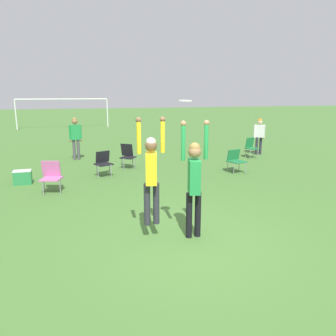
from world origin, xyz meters
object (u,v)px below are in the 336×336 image
at_px(camping_chair_3, 236,159).
at_px(person_spectator_far, 75,135).
at_px(camping_chair_4, 251,146).
at_px(camping_chair_0, 103,161).
at_px(camping_chair_1, 128,154).
at_px(frisbee, 185,101).
at_px(camping_chair_2, 51,175).
at_px(person_jumping, 151,169).
at_px(cooler_box, 23,177).
at_px(person_defending, 194,177).
at_px(person_spectator_near, 259,133).

distance_m(camping_chair_3, person_spectator_far, 6.63).
bearing_deg(camping_chair_4, camping_chair_0, -3.60).
bearing_deg(camping_chair_1, frisbee, 128.45).
xyz_separation_m(camping_chair_2, camping_chair_3, (6.10, 0.59, -0.03)).
height_order(camping_chair_2, camping_chair_4, same).
relative_size(person_jumping, frisbee, 8.41).
xyz_separation_m(person_spectator_far, cooler_box, (-1.72, -3.47, -0.85)).
distance_m(person_jumping, camping_chair_0, 5.26).
relative_size(camping_chair_3, person_spectator_far, 0.45).
bearing_deg(camping_chair_3, camping_chair_2, -8.15).
height_order(person_defending, frisbee, frisbee).
bearing_deg(person_jumping, camping_chair_2, 41.42).
xyz_separation_m(person_jumping, camping_chair_0, (-0.33, 5.18, -0.84)).
bearing_deg(camping_chair_3, person_defending, 39.70).
bearing_deg(camping_chair_4, cooler_box, -5.19).
bearing_deg(person_defending, person_spectator_far, -153.25).
bearing_deg(person_defending, camping_chair_2, -131.48).
relative_size(person_spectator_near, person_spectator_far, 0.92).
bearing_deg(camping_chair_0, camping_chair_1, -157.85).
height_order(person_jumping, camping_chair_0, person_jumping).
bearing_deg(camping_chair_4, person_spectator_near, -157.99).
bearing_deg(person_spectator_far, camping_chair_1, -60.95).
distance_m(camping_chair_0, camping_chair_2, 2.12).
distance_m(person_defending, camping_chair_0, 5.54).
height_order(camping_chair_4, cooler_box, camping_chair_4).
relative_size(frisbee, camping_chair_2, 0.28).
bearing_deg(frisbee, camping_chair_4, 50.95).
height_order(person_jumping, camping_chair_3, person_jumping).
height_order(camping_chair_2, cooler_box, camping_chair_2).
xyz_separation_m(person_defending, person_spectator_far, (-1.86, 8.56, -0.14)).
bearing_deg(frisbee, person_spectator_far, 100.74).
height_order(camping_chair_0, camping_chair_3, camping_chair_0).
bearing_deg(camping_chair_4, camping_chair_1, -11.55).
bearing_deg(camping_chair_1, person_spectator_near, -131.15).
height_order(frisbee, camping_chair_2, frisbee).
relative_size(camping_chair_0, person_spectator_near, 0.51).
bearing_deg(camping_chair_0, camping_chair_3, 147.19).
height_order(person_spectator_near, cooler_box, person_spectator_near).
xyz_separation_m(person_spectator_near, person_spectator_far, (-7.98, 1.17, 0.09)).
bearing_deg(person_spectator_far, camping_chair_0, -86.42).
relative_size(camping_chair_1, camping_chair_4, 1.03).
height_order(camping_chair_4, person_spectator_near, person_spectator_near).
relative_size(frisbee, camping_chair_4, 0.28).
height_order(camping_chair_1, camping_chair_4, camping_chair_1).
height_order(person_defending, camping_chair_2, person_defending).
height_order(frisbee, cooler_box, frisbee).
height_order(frisbee, camping_chair_1, frisbee).
bearing_deg(camping_chair_2, camping_chair_3, -156.29).
distance_m(person_jumping, person_spectator_far, 8.44).
distance_m(camping_chair_3, camping_chair_4, 2.97).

